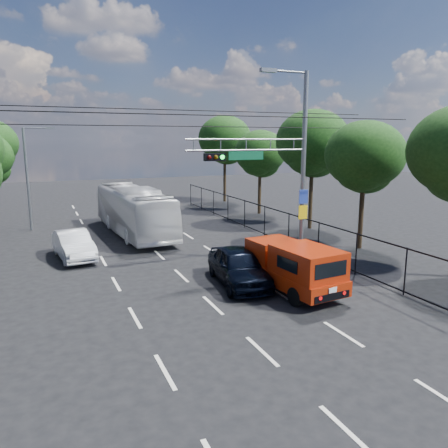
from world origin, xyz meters
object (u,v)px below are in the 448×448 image
red_pickup (290,265)px  white_van (74,245)px  white_bus (134,210)px  navy_hatchback (239,266)px  signal_mast (283,160)px

red_pickup → white_van: size_ratio=1.28×
white_bus → white_van: bearing=-133.8°
navy_hatchback → signal_mast: bearing=39.3°
red_pickup → white_van: (-7.97, 8.82, -0.36)m
signal_mast → white_bus: signal_mast is taller
white_van → navy_hatchback: bearing=-56.0°
white_bus → white_van: white_bus is taller
signal_mast → navy_hatchback: signal_mast is taller
navy_hatchback → white_bus: 12.46m
signal_mast → red_pickup: 5.77m
red_pickup → navy_hatchback: red_pickup is taller
red_pickup → white_bus: (-3.73, 13.82, 0.48)m
red_pickup → white_bus: white_bus is taller
white_bus → navy_hatchback: bearing=-83.9°
signal_mast → white_van: bearing=151.8°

